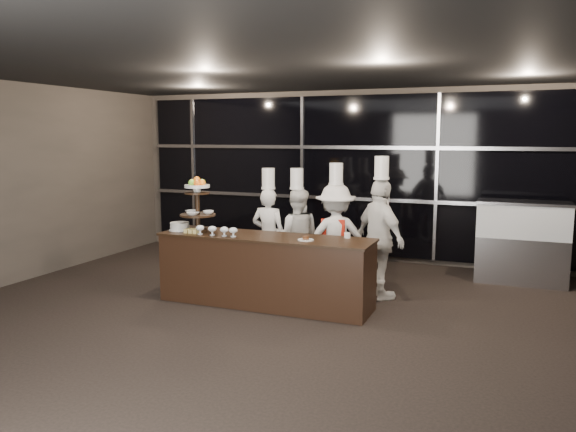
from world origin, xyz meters
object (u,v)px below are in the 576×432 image
at_px(chef_b, 297,235).
at_px(chef_d, 380,238).
at_px(chef_a, 269,234).
at_px(chef_c, 335,237).
at_px(display_stand, 197,200).
at_px(layer_cake, 180,226).
at_px(display_case, 522,238).
at_px(buffet_counter, 265,270).

distance_m(chef_b, chef_d, 1.36).
height_order(chef_a, chef_d, chef_d).
distance_m(chef_a, chef_c, 1.04).
distance_m(display_stand, layer_cake, 0.45).
bearing_deg(chef_a, chef_d, -5.29).
distance_m(display_stand, display_case, 4.84).
bearing_deg(layer_cake, chef_b, 43.84).
distance_m(buffet_counter, chef_b, 1.18).
relative_size(display_case, chef_c, 0.72).
height_order(layer_cake, chef_a, chef_a).
bearing_deg(display_case, chef_a, -157.38).
height_order(display_stand, layer_cake, display_stand).
xyz_separation_m(chef_c, chef_d, (0.68, -0.15, 0.06)).
height_order(buffet_counter, chef_a, chef_a).
height_order(layer_cake, display_case, display_case).
bearing_deg(chef_d, display_case, 42.09).
bearing_deg(display_stand, chef_c, 31.21).
bearing_deg(chef_a, layer_cake, -129.33).
height_order(chef_b, chef_c, chef_c).
bearing_deg(display_case, display_stand, -149.08).
distance_m(display_stand, chef_a, 1.31).
bearing_deg(chef_d, buffet_counter, -147.42).
bearing_deg(chef_c, display_case, 30.74).
height_order(display_case, chef_b, chef_b).
height_order(chef_a, chef_c, chef_c).
distance_m(buffet_counter, display_stand, 1.33).
height_order(buffet_counter, layer_cake, layer_cake).
bearing_deg(chef_a, buffet_counter, -68.45).
height_order(display_stand, chef_d, chef_d).
xyz_separation_m(buffet_counter, chef_a, (-0.40, 1.00, 0.29)).
bearing_deg(buffet_counter, chef_c, 57.11).
bearing_deg(chef_c, buffet_counter, -122.89).
bearing_deg(display_stand, layer_cake, -169.06).
relative_size(layer_cake, chef_b, 0.17).
bearing_deg(display_case, chef_d, -137.91).
relative_size(chef_a, chef_b, 1.00).
xyz_separation_m(chef_a, chef_b, (0.39, 0.15, -0.02)).
bearing_deg(buffet_counter, chef_a, 111.55).
relative_size(layer_cake, chef_d, 0.15).
bearing_deg(chef_b, chef_d, -13.16).
relative_size(chef_c, chef_d, 0.94).
bearing_deg(buffet_counter, display_case, 38.36).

